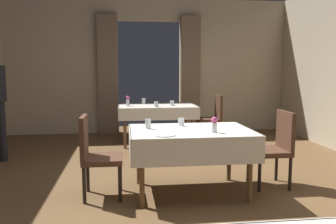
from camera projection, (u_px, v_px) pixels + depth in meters
ground at (177, 197)px, 3.95m from camera, size 10.08×10.08×0.00m
wall_back at (149, 66)px, 7.88m from camera, size 6.40×0.27×3.00m
dining_table_mid at (190, 138)px, 4.03m from camera, size 1.40×1.00×0.75m
dining_table_far at (157, 109)px, 6.72m from camera, size 1.48×0.96×0.75m
chair_mid_left at (95, 152)px, 3.90m from camera, size 0.44×0.44×0.93m
chair_mid_right at (276, 145)px, 4.28m from camera, size 0.44×0.44×0.93m
chair_far_right at (213, 116)px, 6.97m from camera, size 0.44×0.44×0.93m
flower_vase_mid at (214, 124)px, 3.81m from camera, size 0.07×0.07×0.18m
glass_mid_b at (148, 124)px, 4.06m from camera, size 0.07×0.07×0.12m
glass_mid_c at (181, 122)px, 4.27m from camera, size 0.08×0.08×0.10m
plate_mid_d at (164, 135)px, 3.65m from camera, size 0.23×0.23×0.01m
flower_vase_far at (128, 100)px, 6.55m from camera, size 0.07×0.07×0.19m
glass_far_b at (144, 101)px, 6.97m from camera, size 0.08×0.08×0.12m
glass_far_c at (156, 104)px, 6.42m from camera, size 0.08×0.08×0.10m
glass_far_d at (172, 103)px, 6.64m from camera, size 0.08×0.08×0.10m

